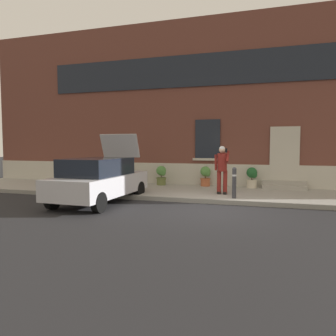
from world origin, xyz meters
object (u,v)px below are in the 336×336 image
person_on_phone (222,167)px  hatchback_car_silver (100,179)px  planter_cream (252,177)px  planter_terracotta (206,176)px  bollard_near_person (234,182)px  planter_charcoal (120,174)px  planter_olive (161,175)px

person_on_phone → hatchback_car_silver: bearing=-165.9°
hatchback_car_silver → planter_cream: size_ratio=4.79×
planter_cream → hatchback_car_silver: bearing=-138.6°
person_on_phone → planter_terracotta: (-0.98, 2.16, -0.54)m
planter_terracotta → person_on_phone: bearing=-65.6°
bollard_near_person → person_on_phone: person_on_phone is taller
planter_cream → planter_charcoal: bearing=-177.0°
person_on_phone → planter_charcoal: (-4.88, 1.80, -0.54)m
bollard_near_person → planter_olive: size_ratio=1.22×
planter_charcoal → planter_cream: bearing=3.0°
planter_charcoal → planter_cream: 5.86m
person_on_phone → bollard_near_person: bearing=-70.3°
person_on_phone → planter_terracotta: size_ratio=2.03×
bollard_near_person → planter_olive: bearing=141.9°
person_on_phone → planter_charcoal: person_on_phone is taller
planter_charcoal → bollard_near_person: bearing=-25.2°
planter_charcoal → planter_olive: (1.95, 0.16, 0.00)m
planter_terracotta → bollard_near_person: bearing=-62.9°
bollard_near_person → planter_olive: 4.36m
planter_olive → planter_cream: bearing=2.2°
planter_terracotta → planter_cream: bearing=-1.4°
planter_terracotta → planter_olive: bearing=-174.2°
planter_olive → planter_charcoal: bearing=-175.3°
hatchback_car_silver → planter_olive: 4.13m
planter_terracotta → planter_cream: 1.95m
bollard_near_person → planter_terracotta: (-1.48, 2.89, -0.11)m
planter_charcoal → planter_olive: same height
hatchback_car_silver → planter_olive: hatchback_car_silver is taller
planter_olive → bollard_near_person: bearing=-38.1°
planter_olive → person_on_phone: bearing=-33.8°
bollard_near_person → planter_terracotta: size_ratio=1.22×
planter_cream → person_on_phone: bearing=-114.8°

